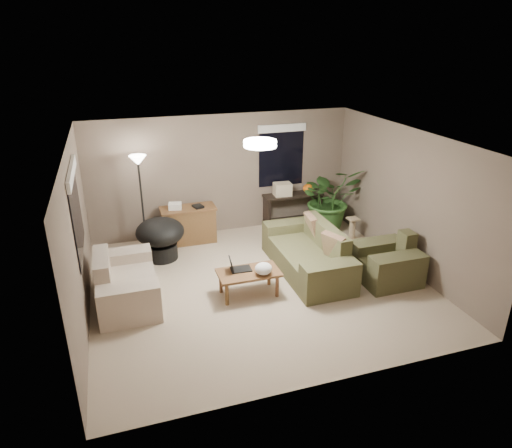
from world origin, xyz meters
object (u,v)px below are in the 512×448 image
object	(u,v)px
console_table	(293,208)
floor_lamp	(139,172)
main_sofa	(309,256)
cat_scratching_post	(352,231)
coffee_table	(249,275)
papasan_chair	(160,236)
loveseat	(125,284)
houseplant	(329,205)
armchair	(387,264)
desk	(189,225)

from	to	relation	value
console_table	floor_lamp	distance (m)	3.42
main_sofa	cat_scratching_post	xyz separation A→B (m)	(1.37, 0.91, -0.08)
coffee_table	papasan_chair	distance (m)	2.13
coffee_table	console_table	distance (m)	3.03
coffee_table	papasan_chair	xyz separation A→B (m)	(-1.19, 1.76, 0.11)
main_sofa	loveseat	bearing A→B (deg)	-179.17
papasan_chair	houseplant	size ratio (longest dim) A/B	0.82
coffee_table	console_table	world-z (taller)	console_table
armchair	papasan_chair	size ratio (longest dim) A/B	0.85
coffee_table	desk	bearing A→B (deg)	103.44
main_sofa	desk	size ratio (longest dim) A/B	2.00
loveseat	console_table	size ratio (longest dim) A/B	1.23
desk	main_sofa	bearing A→B (deg)	-45.98
desk	houseplant	xyz separation A→B (m)	(2.99, -0.29, 0.18)
main_sofa	floor_lamp	size ratio (longest dim) A/B	1.15
loveseat	desk	bearing A→B (deg)	54.83
main_sofa	desk	world-z (taller)	main_sofa
armchair	console_table	xyz separation A→B (m)	(-0.66, 2.71, 0.14)
armchair	desk	distance (m)	3.95
coffee_table	floor_lamp	size ratio (longest dim) A/B	0.52
main_sofa	houseplant	bearing A→B (deg)	53.80
armchair	console_table	bearing A→B (deg)	103.61
papasan_chair	floor_lamp	bearing A→B (deg)	118.12
papasan_chair	houseplant	world-z (taller)	houseplant
loveseat	desk	xyz separation A→B (m)	(1.36, 1.93, 0.08)
cat_scratching_post	main_sofa	bearing A→B (deg)	-146.42
coffee_table	cat_scratching_post	xyz separation A→B (m)	(2.64, 1.37, -0.14)
loveseat	houseplant	distance (m)	4.66
loveseat	cat_scratching_post	world-z (taller)	loveseat
loveseat	console_table	world-z (taller)	loveseat
houseplant	coffee_table	bearing A→B (deg)	-139.87
coffee_table	console_table	bearing A→B (deg)	54.47
console_table	floor_lamp	world-z (taller)	floor_lamp
loveseat	armchair	distance (m)	4.39
desk	floor_lamp	bearing A→B (deg)	-171.92
main_sofa	desk	xyz separation A→B (m)	(-1.82, 1.89, 0.08)
desk	houseplant	size ratio (longest dim) A/B	0.77
coffee_table	cat_scratching_post	bearing A→B (deg)	27.38
coffee_table	floor_lamp	distance (m)	2.92
main_sofa	armchair	xyz separation A→B (m)	(1.15, -0.70, 0.00)
armchair	desk	size ratio (longest dim) A/B	0.91
papasan_chair	floor_lamp	world-z (taller)	floor_lamp
armchair	papasan_chair	xyz separation A→B (m)	(-3.61, 2.00, 0.17)
console_table	loveseat	bearing A→B (deg)	-150.80
floor_lamp	armchair	bearing A→B (deg)	-32.52
floor_lamp	cat_scratching_post	size ratio (longest dim) A/B	3.82
console_table	houseplant	size ratio (longest dim) A/B	0.91
loveseat	console_table	xyz separation A→B (m)	(3.69, 2.06, 0.14)
console_table	floor_lamp	size ratio (longest dim) A/B	0.68
coffee_table	armchair	bearing A→B (deg)	-5.72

